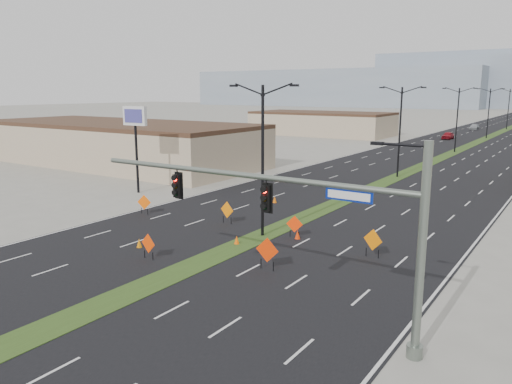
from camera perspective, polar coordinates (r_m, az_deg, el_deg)
The scene contains 26 objects.
ground at distance 25.23m, azimuth -14.63°, elevation -11.34°, with size 600.00×600.00×0.00m, color gray.
road_surface at distance 116.93m, azimuth 25.14°, elevation 5.73°, with size 25.00×400.00×0.02m, color black.
median_strip at distance 116.93m, azimuth 25.14°, elevation 5.73°, with size 2.00×400.00×0.04m, color #2A4016.
building_sw_near at distance 69.78m, azimuth -15.54°, elevation 5.25°, with size 40.00×16.00×5.00m, color tan.
building_sw_far at distance 112.07m, azimuth 7.49°, elevation 7.67°, with size 30.00×14.00×4.50m, color tan.
mesa_west at distance 325.72m, azimuth 9.01°, elevation 11.65°, with size 180.00×50.00×22.00m, color gray.
mesa_backdrop at distance 338.62m, azimuth 26.29°, elevation 11.46°, with size 140.00×50.00×32.00m, color gray.
signal_mast at distance 20.06m, azimuth 5.65°, elevation -2.54°, with size 16.30×0.60×8.00m.
streetlight_0 at distance 32.71m, azimuth 0.76°, elevation 4.11°, with size 5.15×0.24×10.02m.
streetlight_1 at distance 58.10m, azimuth 16.13°, elevation 6.92°, with size 5.15×0.24×10.02m.
streetlight_2 at distance 85.15m, azimuth 22.01°, elevation 7.87°, with size 5.15×0.24×10.02m.
streetlight_3 at distance 112.66m, azimuth 25.05°, elevation 8.33°, with size 5.15×0.24×10.02m.
streetlight_4 at distance 140.37m, azimuth 26.89°, elevation 8.60°, with size 5.15×0.24×10.02m.
car_left at distance 107.82m, azimuth 21.09°, elevation 6.04°, with size 1.76×4.37×1.49m, color maroon.
car_far at distance 136.67m, azimuth 23.68°, elevation 6.82°, with size 1.84×4.53×1.32m, color #A2A6AB.
construction_sign_0 at distance 40.42m, azimuth -12.66°, elevation -1.23°, with size 1.12×0.39×1.55m.
construction_sign_1 at distance 29.71m, azimuth -12.22°, elevation -5.87°, with size 1.14×0.16×1.52m.
construction_sign_2 at distance 36.72m, azimuth -3.33°, elevation -2.13°, with size 1.24×0.22×1.66m.
construction_sign_3 at distance 33.29m, azimuth 4.42°, elevation -3.77°, with size 1.10×0.32×1.50m.
construction_sign_4 at distance 27.29m, azimuth 1.29°, elevation -6.76°, with size 1.38×0.14×1.83m.
construction_sign_5 at distance 30.08m, azimuth 13.21°, elevation -5.45°, with size 1.26×0.39×1.73m.
cone_0 at distance 32.12m, azimuth -13.21°, elevation -5.71°, with size 0.35×0.35×0.59m, color orange.
cone_1 at distance 31.92m, azimuth -2.22°, elevation -5.52°, with size 0.35×0.35×0.59m, color #F85B05.
cone_2 at distance 33.16m, azimuth 4.76°, elevation -4.87°, with size 0.36×0.36×0.61m, color #F03205.
cone_3 at distance 43.54m, azimuth 2.15°, elevation -0.87°, with size 0.36×0.36×0.60m, color #E55F04.
pole_sign_west at distance 48.47m, azimuth -13.66°, elevation 7.63°, with size 2.69×0.56×8.20m.
Camera 1 is at (17.69, -15.18, 9.66)m, focal length 35.00 mm.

